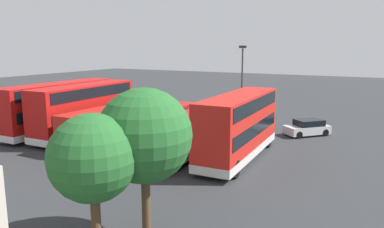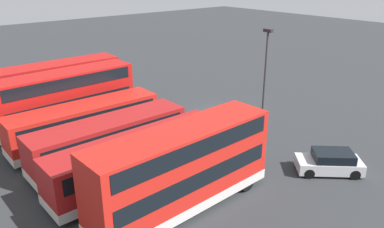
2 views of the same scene
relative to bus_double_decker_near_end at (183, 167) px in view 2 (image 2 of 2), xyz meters
The scene contains 9 objects.
ground_plane 14.24m from the bus_double_decker_near_end, 50.97° to the right, with size 140.00×140.00×0.00m, color #2D3033.
bus_double_decker_near_end is the anchor object (origin of this frame).
bus_single_deck_second 3.73m from the bus_double_decker_near_end, ahead, with size 2.76×11.10×2.95m.
bus_single_deck_third 7.10m from the bus_double_decker_near_end, ahead, with size 2.69×10.52×2.95m.
bus_single_deck_fourth 10.79m from the bus_double_decker_near_end, ahead, with size 2.65×10.90×2.95m.
bus_double_decker_fifth 14.45m from the bus_double_decker_near_end, ahead, with size 2.98×10.94×4.55m.
bus_double_decker_sixth 17.59m from the bus_double_decker_near_end, ahead, with size 2.73×11.88×4.55m.
car_hatchback_silver 9.96m from the bus_double_decker_near_end, 107.44° to the right, with size 3.99×4.10×1.43m.
lamp_post_tall 11.97m from the bus_double_decker_near_end, 70.20° to the right, with size 0.70×0.30×7.92m.
Camera 2 is at (-22.27, 21.59, 12.00)m, focal length 35.66 mm.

